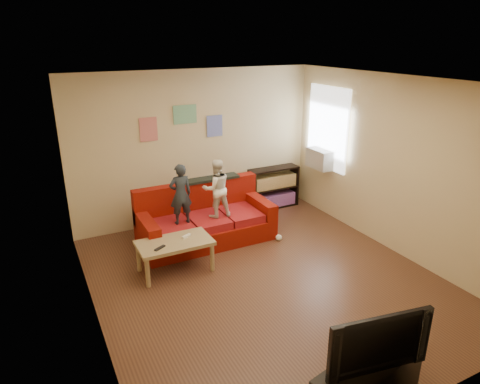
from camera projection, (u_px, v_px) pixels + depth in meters
name	position (u px, v px, depth m)	size (l,w,h in m)	color
room_shell	(268.00, 189.00, 5.52)	(4.52, 5.02, 2.72)	brown
sofa	(205.00, 221.00, 7.09)	(2.17, 1.00, 0.95)	maroon
child_a	(181.00, 194.00, 6.53)	(0.35, 0.23, 0.96)	#222930
child_b	(216.00, 188.00, 6.79)	(0.46, 0.36, 0.96)	white
coffee_table	(175.00, 246.00, 6.08)	(1.05, 0.58, 0.47)	tan
remote	(160.00, 248.00, 5.85)	(0.18, 0.05, 0.02)	black
game_controller	(186.00, 236.00, 6.18)	(0.15, 0.04, 0.03)	white
bookshelf	(273.00, 190.00, 8.43)	(1.01, 0.30, 0.81)	black
window	(328.00, 128.00, 7.75)	(0.04, 1.08, 1.48)	white
ac_unit	(320.00, 159.00, 7.89)	(0.28, 0.55, 0.35)	#B7B2A3
artwork_left	(148.00, 129.00, 7.10)	(0.30, 0.01, 0.40)	#D87266
artwork_center	(185.00, 114.00, 7.31)	(0.42, 0.01, 0.32)	#72B27F
artwork_right	(215.00, 126.00, 7.63)	(0.30, 0.01, 0.38)	#727FCC
file_box	(257.00, 217.00, 7.66)	(0.44, 0.33, 0.30)	silver
tv_stand	(367.00, 382.00, 3.93)	(1.18, 0.39, 0.44)	black
television	(373.00, 337.00, 3.75)	(0.99, 0.13, 0.57)	black
tissue	(279.00, 238.00, 7.12)	(0.10, 0.10, 0.10)	silver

